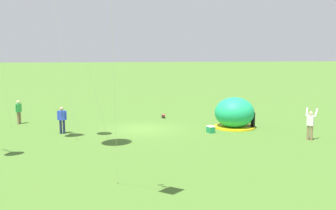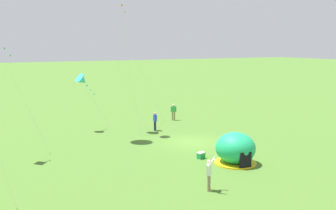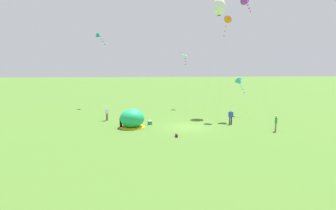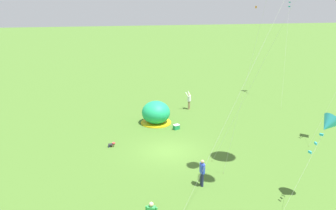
% 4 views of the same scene
% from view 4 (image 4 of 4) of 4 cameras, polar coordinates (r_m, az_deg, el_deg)
% --- Properties ---
extents(ground_plane, '(300.00, 300.00, 0.00)m').
position_cam_4_polar(ground_plane, '(24.93, 0.07, -8.00)').
color(ground_plane, '#477028').
extents(popup_tent, '(2.81, 2.81, 2.10)m').
position_cam_4_polar(popup_tent, '(30.23, -2.11, -1.38)').
color(popup_tent, '#1EAD6B').
rests_on(popup_tent, ground).
extents(cooler_box, '(0.52, 0.62, 0.44)m').
position_cam_4_polar(cooler_box, '(28.97, 1.46, -3.84)').
color(cooler_box, '#1E8C4C').
rests_on(cooler_box, ground).
extents(toddler_crawling, '(0.27, 0.55, 0.32)m').
position_cam_4_polar(toddler_crawling, '(25.93, -9.81, -6.81)').
color(toddler_crawling, black).
rests_on(toddler_crawling, ground).
extents(person_arms_raised, '(0.71, 0.69, 1.89)m').
position_cam_4_polar(person_arms_raised, '(34.31, 3.68, 0.87)').
color(person_arms_raised, '#8C7251').
rests_on(person_arms_raised, ground).
extents(person_strolling, '(0.59, 0.26, 1.72)m').
position_cam_4_polar(person_strolling, '(20.21, 5.97, -11.42)').
color(person_strolling, '#1E2347').
rests_on(person_strolling, ground).
extents(kite_cyan, '(1.33, 3.40, 5.22)m').
position_cam_4_polar(kite_cyan, '(19.03, 26.11, -3.07)').
color(kite_cyan, silver).
rests_on(kite_cyan, ground).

